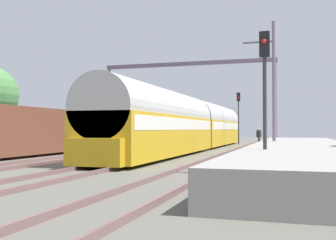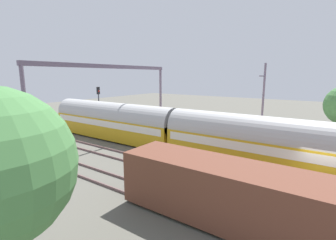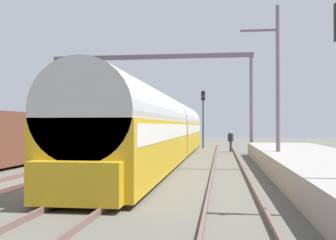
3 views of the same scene
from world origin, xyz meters
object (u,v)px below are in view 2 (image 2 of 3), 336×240
Objects in this scene: passenger_train at (175,130)px; person_crossing at (142,123)px; railway_signal_far at (99,103)px; catenary_gantry at (111,86)px; freight_car at (254,201)px.

passenger_train is 9.00m from person_crossing.
person_crossing is at bearing -63.10° from railway_signal_far.
passenger_train is 2.02× the size of catenary_gantry.
freight_car is (-7.90, -9.30, -0.50)m from passenger_train.
passenger_train is 7.48m from catenary_gantry.
freight_car is 21.07m from person_crossing.
catenary_gantry is at bearing 68.89° from freight_car.
passenger_train is 18.99× the size of person_crossing.
catenary_gantry is (-1.98, 6.05, 3.92)m from passenger_train.
passenger_train is at bearing 94.70° from person_crossing.
person_crossing is (4.39, 7.80, -0.94)m from passenger_train.
railway_signal_far reaches higher than passenger_train.
catenary_gantry is (-3.89, -6.62, 2.42)m from railway_signal_far.
person_crossing is 8.20m from catenary_gantry.
catenary_gantry reaches higher than railway_signal_far.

